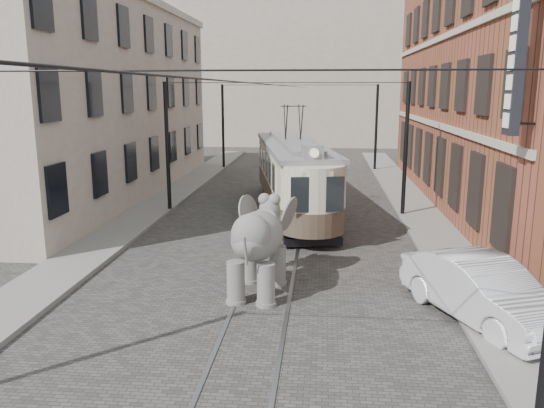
# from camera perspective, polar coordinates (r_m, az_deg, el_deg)

# --- Properties ---
(ground) EXTENTS (120.00, 120.00, 0.00)m
(ground) POSITION_cam_1_polar(r_m,az_deg,el_deg) (19.25, 0.52, -5.11)
(ground) COLOR #474441
(tram_rails) EXTENTS (1.54, 80.00, 0.02)m
(tram_rails) POSITION_cam_1_polar(r_m,az_deg,el_deg) (19.24, 0.52, -5.08)
(tram_rails) COLOR slate
(tram_rails) RESTS_ON ground
(sidewalk_right) EXTENTS (2.00, 60.00, 0.15)m
(sidewalk_right) POSITION_cam_1_polar(r_m,az_deg,el_deg) (19.66, 18.29, -5.13)
(sidewalk_right) COLOR slate
(sidewalk_right) RESTS_ON ground
(sidewalk_left) EXTENTS (2.00, 60.00, 0.15)m
(sidewalk_left) POSITION_cam_1_polar(r_m,az_deg,el_deg) (20.79, -17.68, -4.17)
(sidewalk_left) COLOR slate
(sidewalk_left) RESTS_ON ground
(brick_building) EXTENTS (8.00, 26.00, 12.00)m
(brick_building) POSITION_cam_1_polar(r_m,az_deg,el_deg) (28.90, 25.03, 11.58)
(brick_building) COLOR brown
(brick_building) RESTS_ON ground
(stucco_building) EXTENTS (7.00, 24.00, 10.00)m
(stucco_building) POSITION_cam_1_polar(r_m,az_deg,el_deg) (31.00, -18.79, 10.16)
(stucco_building) COLOR gray
(stucco_building) RESTS_ON ground
(distant_block) EXTENTS (28.00, 10.00, 14.00)m
(distant_block) POSITION_cam_1_polar(r_m,az_deg,el_deg) (58.36, 4.02, 13.31)
(distant_block) COLOR gray
(distant_block) RESTS_ON ground
(catenary) EXTENTS (11.00, 30.20, 6.00)m
(catenary) POSITION_cam_1_polar(r_m,az_deg,el_deg) (23.54, 1.10, 5.51)
(catenary) COLOR black
(catenary) RESTS_ON ground
(tram) EXTENTS (4.79, 12.75, 4.96)m
(tram) POSITION_cam_1_polar(r_m,az_deg,el_deg) (25.18, 2.22, 4.74)
(tram) COLOR beige
(tram) RESTS_ON ground
(elephant) EXTENTS (2.77, 4.46, 2.60)m
(elephant) POSITION_cam_1_polar(r_m,az_deg,el_deg) (15.13, -1.54, -4.77)
(elephant) COLOR slate
(elephant) RESTS_ON ground
(parked_car) EXTENTS (3.58, 5.12, 1.60)m
(parked_car) POSITION_cam_1_polar(r_m,az_deg,el_deg) (14.50, 21.32, -8.47)
(parked_car) COLOR #B6B6BC
(parked_car) RESTS_ON ground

